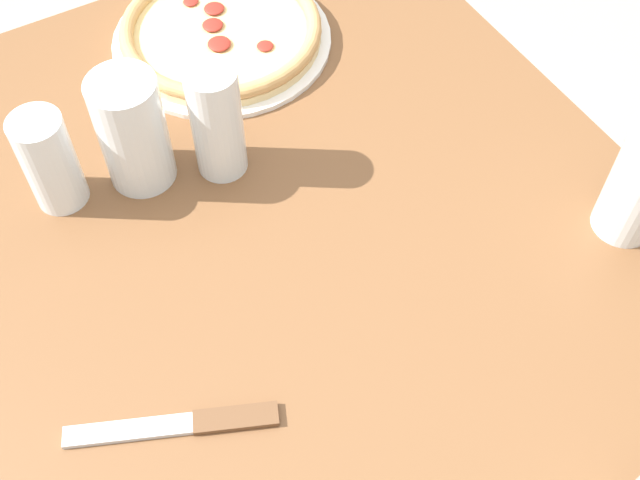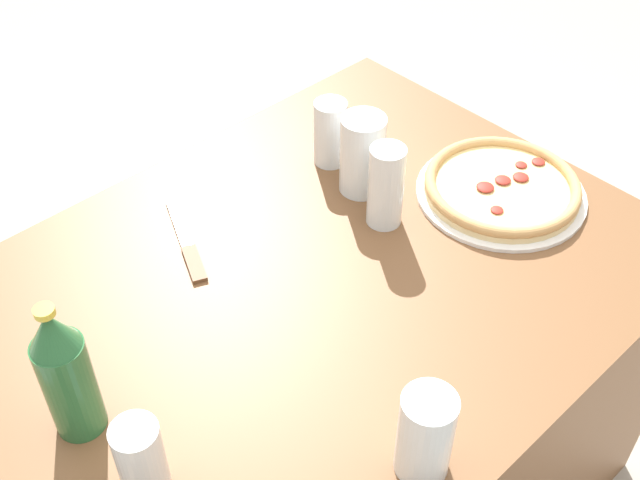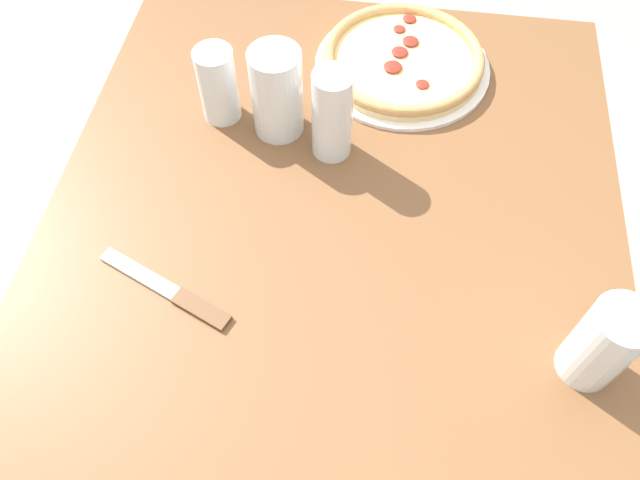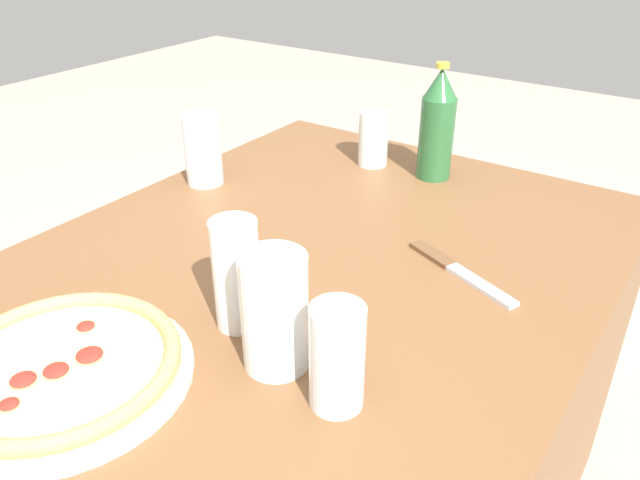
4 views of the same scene
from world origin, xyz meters
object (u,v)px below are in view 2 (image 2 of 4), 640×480
object	(u,v)px
glass_water	(386,189)
glass_red_wine	(425,438)
glass_iced_tea	(362,158)
pizza_margherita	(502,188)
knife	(187,243)
glass_orange_juice	(330,136)
beer_bottle	(66,373)
glass_lemonade	(141,459)

from	to	relation	value
glass_water	glass_red_wine	xyz separation A→B (m)	(-0.33, -0.38, -0.01)
glass_water	glass_iced_tea	bearing A→B (deg)	68.41
pizza_margherita	knife	bearing A→B (deg)	150.03
glass_orange_juice	beer_bottle	bearing A→B (deg)	-163.51
glass_water	knife	xyz separation A→B (m)	(-0.30, 0.19, -0.07)
pizza_margherita	glass_red_wine	xyz separation A→B (m)	(-0.54, -0.28, 0.05)
glass_iced_tea	glass_orange_juice	bearing A→B (deg)	81.07
glass_red_wine	glass_lemonade	bearing A→B (deg)	140.55
glass_red_wine	knife	world-z (taller)	glass_red_wine
glass_orange_juice	glass_lemonade	distance (m)	0.75
glass_red_wine	glass_iced_tea	xyz separation A→B (m)	(0.36, 0.47, 0.01)
glass_red_wine	knife	size ratio (longest dim) A/B	0.68
glass_lemonade	glass_red_wine	world-z (taller)	glass_red_wine
pizza_margherita	glass_iced_tea	size ratio (longest dim) A/B	2.03
glass_water	glass_iced_tea	world-z (taller)	glass_water
glass_iced_tea	beer_bottle	world-z (taller)	beer_bottle
glass_iced_tea	glass_water	bearing A→B (deg)	-111.59
glass_red_wine	glass_iced_tea	distance (m)	0.60
pizza_margherita	glass_lemonade	world-z (taller)	glass_lemonade
glass_orange_juice	glass_red_wine	xyz separation A→B (m)	(-0.38, -0.57, 0.01)
glass_water	knife	world-z (taller)	glass_water
pizza_margherita	glass_iced_tea	bearing A→B (deg)	131.69
pizza_margherita	glass_lemonade	size ratio (longest dim) A/B	2.68
pizza_margherita	glass_water	bearing A→B (deg)	154.26
pizza_margherita	glass_orange_juice	distance (m)	0.34
pizza_margherita	glass_water	size ratio (longest dim) A/B	2.00
glass_orange_juice	knife	distance (m)	0.35
glass_water	glass_lemonade	bearing A→B (deg)	-166.61
glass_red_wine	glass_iced_tea	bearing A→B (deg)	52.32
glass_orange_juice	glass_red_wine	distance (m)	0.69
glass_iced_tea	glass_lemonade	bearing A→B (deg)	-159.75
beer_bottle	glass_orange_juice	bearing A→B (deg)	16.49
glass_orange_juice	glass_lemonade	world-z (taller)	glass_orange_juice
knife	pizza_margherita	bearing A→B (deg)	-29.97
glass_lemonade	knife	world-z (taller)	glass_lemonade
glass_water	knife	distance (m)	0.36
glass_water	glass_orange_juice	world-z (taller)	glass_water
glass_lemonade	pizza_margherita	bearing A→B (deg)	3.04
pizza_margherita	beer_bottle	world-z (taller)	beer_bottle
pizza_margherita	glass_lemonade	xyz separation A→B (m)	(-0.82, -0.04, 0.04)
glass_red_wine	beer_bottle	world-z (taller)	beer_bottle
pizza_margherita	glass_orange_juice	world-z (taller)	glass_orange_juice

